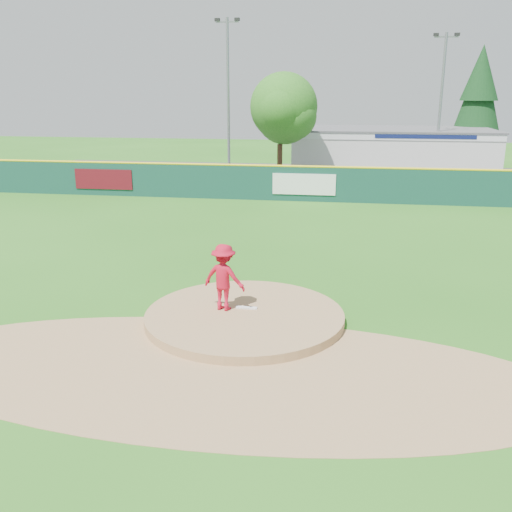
% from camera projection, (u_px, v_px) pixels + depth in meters
% --- Properties ---
extents(ground, '(120.00, 120.00, 0.00)m').
position_uv_depth(ground, '(245.00, 321.00, 15.82)').
color(ground, '#286B19').
rests_on(ground, ground).
extents(pitchers_mound, '(5.50, 5.50, 0.50)m').
position_uv_depth(pitchers_mound, '(245.00, 321.00, 15.82)').
color(pitchers_mound, '#9E774C').
rests_on(pitchers_mound, ground).
extents(pitching_rubber, '(0.60, 0.15, 0.04)m').
position_uv_depth(pitching_rubber, '(247.00, 308.00, 16.03)').
color(pitching_rubber, white).
rests_on(pitching_rubber, pitchers_mound).
extents(infield_dirt_arc, '(15.40, 15.40, 0.01)m').
position_uv_depth(infield_dirt_arc, '(222.00, 371.00, 12.98)').
color(infield_dirt_arc, '#9E774C').
rests_on(infield_dirt_arc, ground).
extents(parking_lot, '(44.00, 16.00, 0.02)m').
position_uv_depth(parking_lot, '(310.00, 178.00, 41.42)').
color(parking_lot, '#38383A').
rests_on(parking_lot, ground).
extents(pitcher, '(1.35, 0.98, 1.88)m').
position_uv_depth(pitcher, '(224.00, 277.00, 15.74)').
color(pitcher, '#B80F28').
rests_on(pitcher, pitchers_mound).
extents(van, '(5.42, 2.77, 1.46)m').
position_uv_depth(van, '(362.00, 178.00, 36.33)').
color(van, silver).
rests_on(van, parking_lot).
extents(pool_building_grp, '(15.20, 8.20, 3.31)m').
position_uv_depth(pool_building_grp, '(391.00, 150.00, 44.79)').
color(pool_building_grp, silver).
rests_on(pool_building_grp, ground).
extents(fence_banners, '(15.69, 0.04, 1.20)m').
position_uv_depth(fence_banners, '(201.00, 182.00, 33.41)').
color(fence_banners, maroon).
rests_on(fence_banners, ground).
extents(playground_slide, '(0.85, 2.40, 1.33)m').
position_uv_depth(playground_slide, '(127.00, 173.00, 39.25)').
color(playground_slide, blue).
rests_on(playground_slide, ground).
extents(outfield_fence, '(40.00, 0.14, 2.07)m').
position_uv_depth(outfield_fence, '(300.00, 182.00, 32.58)').
color(outfield_fence, '#133E35').
rests_on(outfield_fence, ground).
extents(deciduous_tree, '(5.60, 5.60, 7.36)m').
position_uv_depth(deciduous_tree, '(280.00, 115.00, 38.56)').
color(deciduous_tree, '#382314').
rests_on(deciduous_tree, ground).
extents(conifer_tree, '(4.40, 4.40, 9.50)m').
position_uv_depth(conifer_tree, '(479.00, 98.00, 46.44)').
color(conifer_tree, '#382314').
rests_on(conifer_tree, ground).
extents(light_pole_left, '(1.75, 0.25, 11.00)m').
position_uv_depth(light_pole_left, '(228.00, 92.00, 40.64)').
color(light_pole_left, gray).
rests_on(light_pole_left, ground).
extents(light_pole_right, '(1.75, 0.25, 10.00)m').
position_uv_depth(light_pole_right, '(441.00, 99.00, 40.41)').
color(light_pole_right, gray).
rests_on(light_pole_right, ground).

